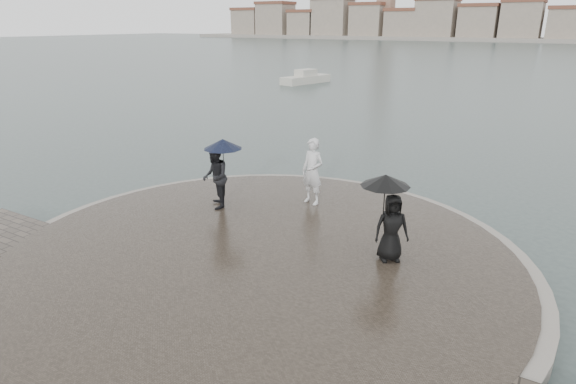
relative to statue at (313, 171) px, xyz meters
The scene contains 8 objects.
ground 7.13m from the statue, 86.18° to the right, with size 400.00×400.00×0.00m, color #2B3835.
kerb_ring 3.71m from the statue, 82.37° to the right, with size 12.50×12.50×0.32m, color gray.
quay_tip 3.70m from the statue, 82.37° to the right, with size 11.90×11.90×0.36m, color #2D261E.
statue is the anchor object (origin of this frame).
visitor_left 2.77m from the statue, 141.76° to the right, with size 1.35×1.21×2.04m.
visitor_right 3.87m from the statue, 35.97° to the right, with size 1.26×1.11×1.95m.
far_skyline 153.89m from the statue, 92.17° to the left, with size 260.00×20.00×37.00m.
boats 32.22m from the statue, 83.35° to the left, with size 43.98×10.47×1.50m.
Camera 1 is at (5.79, -4.92, 5.44)m, focal length 30.00 mm.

